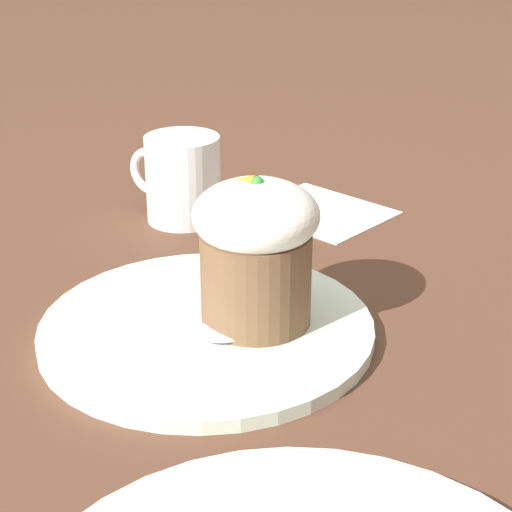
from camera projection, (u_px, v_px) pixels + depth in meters
ground_plane at (207, 335)px, 0.62m from camera, size 4.00×4.00×0.00m
dessert_plate at (207, 329)px, 0.62m from camera, size 0.24×0.24×0.01m
carrot_cake at (256, 248)px, 0.60m from camera, size 0.09×0.09×0.11m
spoon at (208, 333)px, 0.60m from camera, size 0.09×0.10×0.01m
coffee_cup at (182, 178)px, 0.81m from camera, size 0.10×0.07×0.08m
paper_napkin at (319, 211)px, 0.84m from camera, size 0.14×0.13×0.00m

